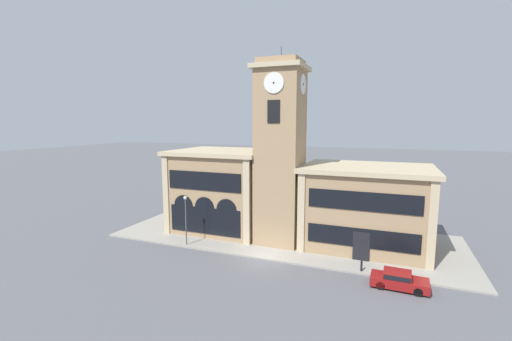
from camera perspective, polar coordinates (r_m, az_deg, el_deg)
name	(u,v)px	position (r m, az deg, el deg)	size (l,w,h in m)	color
ground_plane	(263,260)	(33.25, 1.14, -14.67)	(300.00, 300.00, 0.00)	#56565B
sidewalk_kerb	(284,236)	(39.41, 4.70, -10.88)	(37.37, 13.91, 0.15)	gray
clock_tower	(280,154)	(35.71, 4.06, 2.81)	(5.15, 5.15, 20.31)	#9E7F5B
town_hall_left_wing	(223,190)	(41.39, -5.52, -3.18)	(11.34, 9.67, 9.57)	#9E7F5B
town_hall_right_wing	(366,206)	(37.26, 17.83, -5.70)	(12.86, 9.67, 8.42)	#9E7F5B
parked_car_near	(399,280)	(30.06, 22.67, -16.43)	(4.32, 1.98, 1.33)	maroon
street_lamp	(186,212)	(36.33, -11.64, -6.87)	(0.36, 0.36, 5.17)	#4C4C51
bollard	(361,265)	(31.78, 17.17, -14.85)	(0.18, 0.18, 1.06)	black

